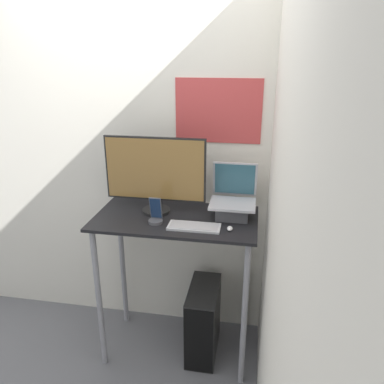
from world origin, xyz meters
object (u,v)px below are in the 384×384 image
(monitor, at_px, (155,175))
(computer_tower, at_px, (203,320))
(laptop, at_px, (233,204))
(cell_phone, at_px, (156,216))
(mouse, at_px, (230,229))
(keyboard, at_px, (194,227))

(monitor, xyz_separation_m, computer_tower, (0.33, -0.06, -1.05))
(laptop, bearing_deg, cell_phone, -159.07)
(cell_phone, bearing_deg, mouse, -3.75)
(keyboard, relative_size, cell_phone, 1.91)
(laptop, height_order, mouse, laptop)
(mouse, xyz_separation_m, computer_tower, (-0.17, 0.14, -0.80))
(cell_phone, bearing_deg, laptop, 20.93)
(laptop, bearing_deg, computer_tower, -158.27)
(keyboard, bearing_deg, monitor, 145.45)
(cell_phone, xyz_separation_m, computer_tower, (0.29, 0.11, -0.84))
(keyboard, xyz_separation_m, cell_phone, (-0.25, 0.03, 0.04))
(keyboard, bearing_deg, mouse, 0.99)
(monitor, distance_m, computer_tower, 1.10)
(monitor, bearing_deg, laptop, 1.48)
(monitor, height_order, mouse, monitor)
(mouse, height_order, computer_tower, mouse)
(laptop, distance_m, computer_tower, 0.90)
(laptop, height_order, monitor, monitor)
(laptop, xyz_separation_m, computer_tower, (-0.17, -0.07, -0.88))
(mouse, distance_m, computer_tower, 0.83)
(laptop, relative_size, keyboard, 1.05)
(mouse, height_order, cell_phone, cell_phone)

